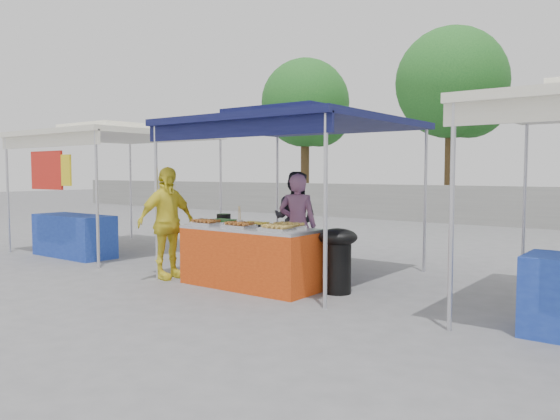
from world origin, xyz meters
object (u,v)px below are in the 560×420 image
Objects in this scene: cooking_pot at (224,218)px; wok_burner at (338,255)px; helper_man at (295,219)px; customer_person at (167,223)px; vendor_woman at (297,226)px; vendor_table at (250,257)px.

wok_burner is (2.01, 0.06, -0.39)m from cooking_pot.
helper_man is (0.29, 1.49, -0.10)m from cooking_pot.
customer_person is (-0.89, -2.11, 0.04)m from helper_man.
helper_man is 2.29m from customer_person.
cooking_pot is 1.52m from helper_man.
vendor_woman is at bearing -44.61° from customer_person.
vendor_table is at bearing 92.02° from helper_man.
customer_person is at bearing 16.95° from vendor_woman.
vendor_woman is (0.94, 0.65, -0.11)m from cooking_pot.
vendor_woman reaches higher than vendor_table.
customer_person is at bearing -169.12° from vendor_table.
vendor_woman is 0.94× the size of customer_person.
helper_man is at bearing -75.00° from vendor_woman.
vendor_table is 1.06m from vendor_woman.
wok_burner is 0.55× the size of vendor_woman.
vendor_woman reaches higher than wok_burner.
customer_person reaches higher than helper_man.
cooking_pot is 2.05m from wok_burner.
vendor_woman is 1.99m from customer_person.
helper_man is at bearing -16.92° from customer_person.
helper_man reaches higher than cooking_pot.
helper_man is at bearing 106.09° from vendor_table.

